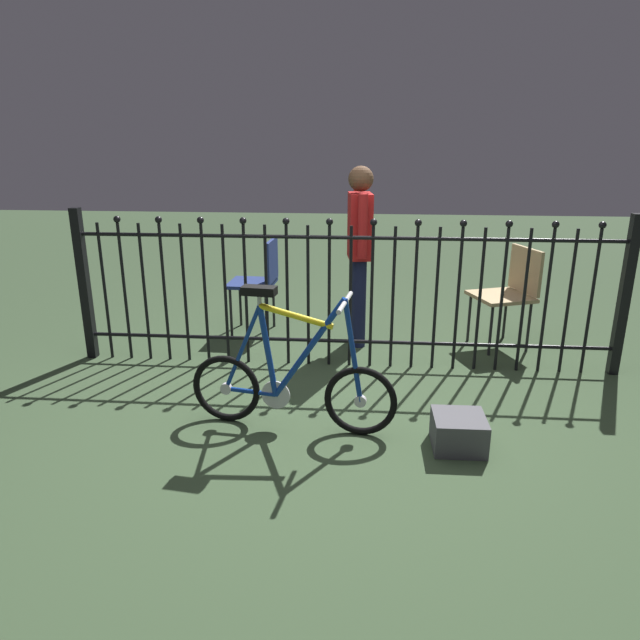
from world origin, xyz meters
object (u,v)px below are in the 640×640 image
Objects in this scene: bicycle at (291,381)px; person_visitor at (360,243)px; chair_tan at (511,288)px; display_crate at (459,432)px; chair_navy at (260,276)px.

person_visitor is at bearing 76.58° from bicycle.
display_crate is at bearing -110.26° from chair_tan.
bicycle reaches higher than chair_tan.
chair_tan is at bearing -4.71° from chair_navy.
display_crate is (-0.65, -1.75, -0.41)m from chair_tan.
person_visitor reaches higher than chair_navy.
chair_navy is 2.87× the size of display_crate.
display_crate is (1.49, -1.93, -0.42)m from chair_navy.
bicycle is 2.29m from chair_tan.
chair_navy is at bearing 175.29° from chair_tan.
person_visitor is (-1.26, -0.05, 0.37)m from chair_tan.
chair_tan is at bearing 69.74° from display_crate.
bicycle is 1.86m from chair_navy.
chair_tan reaches higher than display_crate.
chair_navy reaches higher than display_crate.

